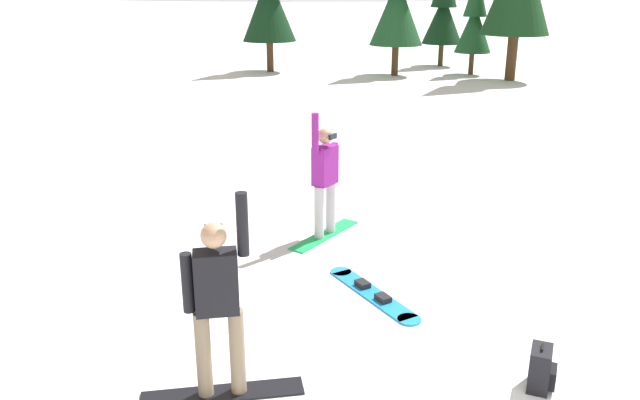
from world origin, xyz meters
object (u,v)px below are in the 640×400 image
at_px(snowboarder_foreground, 218,305).
at_px(snowboarder_midground, 325,179).
at_px(backpack_black, 541,369).
at_px(pine_tree_twin, 475,19).
at_px(loose_snowboard_near_right, 373,293).
at_px(pine_tree_slender, 443,10).

distance_m(snowboarder_foreground, snowboarder_midground, 4.24).
relative_size(backpack_black, pine_tree_twin, 0.11).
distance_m(loose_snowboard_near_right, pine_tree_twin, 21.34).
bearing_deg(pine_tree_twin, loose_snowboard_near_right, -79.90).
distance_m(loose_snowboard_near_right, pine_tree_slender, 23.97).
relative_size(snowboarder_midground, backpack_black, 4.27).
height_order(snowboarder_foreground, snowboarder_midground, snowboarder_foreground).
relative_size(backpack_black, pine_tree_slender, 0.10).
bearing_deg(backpack_black, pine_tree_slender, 108.08).
bearing_deg(pine_tree_slender, pine_tree_twin, -48.72).
height_order(loose_snowboard_near_right, pine_tree_slender, pine_tree_slender).
xyz_separation_m(snowboarder_midground, pine_tree_slender, (-4.28, 21.60, 1.61)).
distance_m(backpack_black, pine_tree_slender, 25.64).
height_order(pine_tree_slender, pine_tree_twin, pine_tree_slender).
height_order(snowboarder_foreground, pine_tree_slender, pine_tree_slender).
bearing_deg(loose_snowboard_near_right, pine_tree_slender, 103.84).
xyz_separation_m(backpack_black, pine_tree_slender, (-7.92, 24.27, 2.34)).
relative_size(loose_snowboard_near_right, pine_tree_slender, 0.36).
relative_size(snowboarder_foreground, loose_snowboard_near_right, 1.24).
bearing_deg(backpack_black, pine_tree_twin, 105.10).
relative_size(snowboarder_midground, pine_tree_slender, 0.43).
distance_m(snowboarder_foreground, pine_tree_twin, 23.74).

